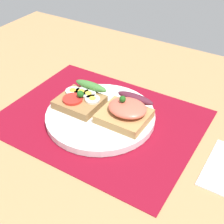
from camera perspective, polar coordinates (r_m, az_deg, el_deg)
The scene contains 5 objects.
ground_plane at distance 72.07cm, azimuth -2.04°, elevation -2.40°, with size 120.00×90.00×3.20cm, color tan.
placemat at distance 70.97cm, azimuth -2.07°, elevation -1.31°, with size 42.87×33.11×0.30cm, color maroon.
plate at distance 70.39cm, azimuth -2.08°, elevation -0.71°, with size 24.14×24.14×1.56cm, color white.
sandwich_egg_tomato at distance 72.25cm, azimuth -5.54°, elevation 2.40°, with size 9.63×10.12×4.05cm.
sandwich_salmon at distance 67.37cm, azimuth 2.63°, elevation 0.19°, with size 10.18×10.40×5.43cm.
Camera 1 is at (31.26, -46.08, 44.14)cm, focal length 50.97 mm.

